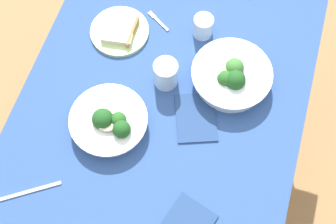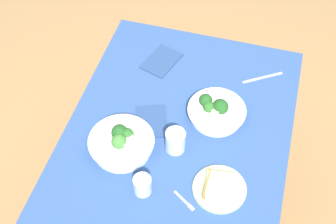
# 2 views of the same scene
# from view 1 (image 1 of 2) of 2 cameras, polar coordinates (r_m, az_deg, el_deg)

# --- Properties ---
(ground_plane) EXTENTS (6.00, 6.00, 0.00)m
(ground_plane) POSITION_cam_1_polar(r_m,az_deg,el_deg) (2.15, -0.06, -5.90)
(ground_plane) COLOR #9E7547
(dining_table) EXTENTS (1.28, 0.88, 0.74)m
(dining_table) POSITION_cam_1_polar(r_m,az_deg,el_deg) (1.58, -0.09, 1.08)
(dining_table) COLOR #2D4C84
(dining_table) RESTS_ON ground_plane
(broccoli_bowl_far) EXTENTS (0.24, 0.24, 0.09)m
(broccoli_bowl_far) POSITION_cam_1_polar(r_m,az_deg,el_deg) (1.39, -7.24, -1.20)
(broccoli_bowl_far) COLOR white
(broccoli_bowl_far) RESTS_ON dining_table
(broccoli_bowl_near) EXTENTS (0.25, 0.25, 0.10)m
(broccoli_bowl_near) POSITION_cam_1_polar(r_m,az_deg,el_deg) (1.45, 7.82, 4.38)
(broccoli_bowl_near) COLOR white
(broccoli_bowl_near) RESTS_ON dining_table
(bread_side_plate) EXTENTS (0.20, 0.20, 0.03)m
(bread_side_plate) POSITION_cam_1_polar(r_m,az_deg,el_deg) (1.57, -5.97, 9.98)
(bread_side_plate) COLOR #B7D684
(bread_side_plate) RESTS_ON dining_table
(water_glass_center) EXTENTS (0.07, 0.07, 0.08)m
(water_glass_center) POSITION_cam_1_polar(r_m,az_deg,el_deg) (1.54, 4.35, 10.50)
(water_glass_center) COLOR silver
(water_glass_center) RESTS_ON dining_table
(water_glass_side) EXTENTS (0.08, 0.08, 0.10)m
(water_glass_side) POSITION_cam_1_polar(r_m,az_deg,el_deg) (1.43, -0.29, 4.75)
(water_glass_side) COLOR silver
(water_glass_side) RESTS_ON dining_table
(fork_by_near_bowl) EXTENTS (0.06, 0.09, 0.00)m
(fork_by_near_bowl) POSITION_cam_1_polar(r_m,az_deg,el_deg) (1.59, -1.30, 11.24)
(fork_by_near_bowl) COLOR #B7B7BC
(fork_by_near_bowl) RESTS_ON dining_table
(table_knife_left) EXTENTS (0.11, 0.16, 0.00)m
(table_knife_left) POSITION_cam_1_polar(r_m,az_deg,el_deg) (1.40, -16.77, -9.38)
(table_knife_left) COLOR #B7B7BC
(table_knife_left) RESTS_ON dining_table
(napkin_folded_upper) EXTENTS (0.19, 0.17, 0.01)m
(napkin_folded_upper) POSITION_cam_1_polar(r_m,az_deg,el_deg) (1.42, 3.47, -0.68)
(napkin_folded_upper) COLOR navy
(napkin_folded_upper) RESTS_ON dining_table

